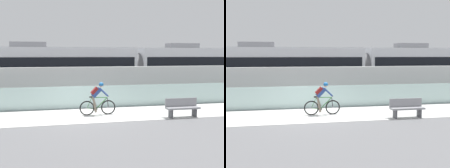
# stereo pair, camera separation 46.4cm
# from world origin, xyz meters

# --- Properties ---
(ground_plane) EXTENTS (200.00, 200.00, 0.00)m
(ground_plane) POSITION_xyz_m (0.00, 0.00, 0.00)
(ground_plane) COLOR slate
(bike_path_deck) EXTENTS (32.00, 3.20, 0.01)m
(bike_path_deck) POSITION_xyz_m (0.00, 0.00, 0.01)
(bike_path_deck) COLOR silver
(bike_path_deck) RESTS_ON ground
(glass_parapet) EXTENTS (32.00, 0.05, 1.23)m
(glass_parapet) POSITION_xyz_m (0.00, 1.85, 0.61)
(glass_parapet) COLOR silver
(glass_parapet) RESTS_ON ground
(concrete_barrier_wall) EXTENTS (32.00, 0.36, 2.20)m
(concrete_barrier_wall) POSITION_xyz_m (0.00, 3.65, 1.10)
(concrete_barrier_wall) COLOR silver
(concrete_barrier_wall) RESTS_ON ground
(tram_rail_near) EXTENTS (32.00, 0.08, 0.01)m
(tram_rail_near) POSITION_xyz_m (0.00, 6.13, 0.00)
(tram_rail_near) COLOR #595654
(tram_rail_near) RESTS_ON ground
(tram_rail_far) EXTENTS (32.00, 0.08, 0.01)m
(tram_rail_far) POSITION_xyz_m (0.00, 7.57, 0.00)
(tram_rail_far) COLOR #595654
(tram_rail_far) RESTS_ON ground
(tram) EXTENTS (22.56, 2.54, 3.81)m
(tram) POSITION_xyz_m (4.63, 6.85, 1.89)
(tram) COLOR silver
(tram) RESTS_ON ground
(cyclist_on_bike) EXTENTS (1.77, 0.58, 1.61)m
(cyclist_on_bike) POSITION_xyz_m (0.61, -0.00, 0.80)
(cyclist_on_bike) COLOR black
(cyclist_on_bike) RESTS_ON ground
(bench) EXTENTS (1.60, 0.45, 0.89)m
(bench) POSITION_xyz_m (4.44, -1.29, 0.48)
(bench) COLOR gray
(bench) RESTS_ON ground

